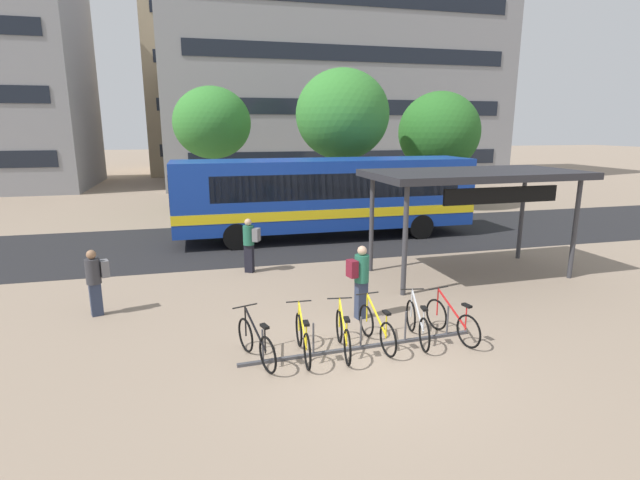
% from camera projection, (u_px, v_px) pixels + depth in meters
% --- Properties ---
extents(ground, '(200.00, 200.00, 0.00)m').
position_uv_depth(ground, '(370.00, 361.00, 9.36)').
color(ground, gray).
extents(bus_lane_asphalt, '(80.00, 7.20, 0.01)m').
position_uv_depth(bus_lane_asphalt, '(278.00, 240.00, 19.43)').
color(bus_lane_asphalt, '#232326').
rests_on(bus_lane_asphalt, ground).
extents(city_bus, '(12.03, 2.62, 3.20)m').
position_uv_depth(city_bus, '(324.00, 195.00, 19.49)').
color(city_bus, '#14389E').
rests_on(city_bus, ground).
extents(bike_rack, '(5.05, 0.38, 0.70)m').
position_uv_depth(bike_rack, '(361.00, 345.00, 9.85)').
color(bike_rack, '#47474C').
rests_on(bike_rack, ground).
extents(parked_bicycle_black_0, '(0.68, 1.66, 0.99)m').
position_uv_depth(parked_bicycle_black_0, '(256.00, 343.00, 9.26)').
color(parked_bicycle_black_0, black).
rests_on(parked_bicycle_black_0, ground).
extents(parked_bicycle_yellow_1, '(0.52, 1.72, 0.99)m').
position_uv_depth(parked_bicycle_yellow_1, '(303.00, 339.00, 9.45)').
color(parked_bicycle_yellow_1, black).
rests_on(parked_bicycle_yellow_1, ground).
extents(parked_bicycle_yellow_2, '(0.52, 1.71, 0.99)m').
position_uv_depth(parked_bicycle_yellow_2, '(343.00, 335.00, 9.63)').
color(parked_bicycle_yellow_2, black).
rests_on(parked_bicycle_yellow_2, ground).
extents(parked_bicycle_yellow_3, '(0.52, 1.72, 0.99)m').
position_uv_depth(parked_bicycle_yellow_3, '(377.00, 328.00, 9.95)').
color(parked_bicycle_yellow_3, black).
rests_on(parked_bicycle_yellow_3, ground).
extents(parked_bicycle_silver_4, '(0.52, 1.71, 0.99)m').
position_uv_depth(parked_bicycle_silver_4, '(417.00, 323.00, 10.19)').
color(parked_bicycle_silver_4, black).
rests_on(parked_bicycle_silver_4, ground).
extents(parked_bicycle_red_5, '(0.55, 1.70, 0.99)m').
position_uv_depth(parked_bicycle_red_5, '(452.00, 321.00, 10.31)').
color(parked_bicycle_red_5, black).
rests_on(parked_bicycle_red_5, ground).
extents(transit_shelter, '(6.39, 3.34, 3.19)m').
position_uv_depth(transit_shelter, '(475.00, 178.00, 14.21)').
color(transit_shelter, '#38383D').
rests_on(transit_shelter, ground).
extents(commuter_grey_pack_0, '(0.59, 0.46, 1.63)m').
position_uv_depth(commuter_grey_pack_0, '(95.00, 278.00, 11.46)').
color(commuter_grey_pack_0, '#2D3851').
rests_on(commuter_grey_pack_0, ground).
extents(commuter_grey_pack_1, '(0.61, 0.52, 1.71)m').
position_uv_depth(commuter_grey_pack_1, '(250.00, 242.00, 14.90)').
color(commuter_grey_pack_1, black).
rests_on(commuter_grey_pack_1, ground).
extents(commuter_maroon_pack_2, '(0.58, 0.42, 1.77)m').
position_uv_depth(commuter_maroon_pack_2, '(360.00, 277.00, 11.23)').
color(commuter_maroon_pack_2, '#2D3851').
rests_on(commuter_maroon_pack_2, ground).
extents(street_tree_0, '(4.04, 4.04, 6.55)m').
position_uv_depth(street_tree_0, '(212.00, 123.00, 25.22)').
color(street_tree_0, brown).
rests_on(street_tree_0, ground).
extents(street_tree_1, '(4.38, 4.38, 6.34)m').
position_uv_depth(street_tree_1, '(439.00, 132.00, 26.09)').
color(street_tree_1, brown).
rests_on(street_tree_1, ground).
extents(street_tree_2, '(4.55, 4.55, 7.23)m').
position_uv_depth(street_tree_2, '(342.00, 115.00, 23.44)').
color(street_tree_2, brown).
rests_on(street_tree_2, ground).
extents(building_right_wing, '(27.00, 11.96, 25.78)m').
position_uv_depth(building_right_wing, '(332.00, 21.00, 39.05)').
color(building_right_wing, gray).
rests_on(building_right_wing, ground).
extents(building_centre_block, '(16.20, 13.32, 16.13)m').
position_uv_depth(building_centre_block, '(232.00, 92.00, 50.05)').
color(building_centre_block, tan).
rests_on(building_centre_block, ground).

